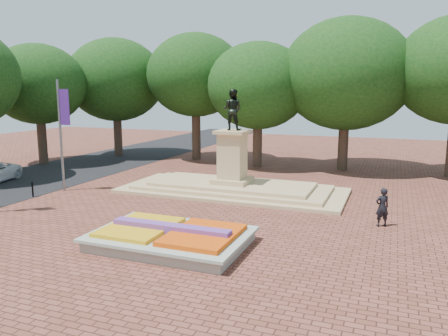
{
  "coord_description": "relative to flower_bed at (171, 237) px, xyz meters",
  "views": [
    {
      "loc": [
        9.28,
        -17.18,
        6.3
      ],
      "look_at": [
        0.88,
        4.34,
        2.2
      ],
      "focal_mm": 35.0,
      "sensor_mm": 36.0,
      "label": 1
    }
  ],
  "objects": [
    {
      "name": "tree_row_back",
      "position": [
        1.31,
        20.0,
        6.29
      ],
      "size": [
        44.8,
        8.8,
        10.43
      ],
      "color": "#392C1F",
      "rests_on": "ground"
    },
    {
      "name": "monument",
      "position": [
        -1.03,
        10.0,
        0.5
      ],
      "size": [
        14.0,
        6.0,
        6.4
      ],
      "color": "tan",
      "rests_on": "ground"
    },
    {
      "name": "asphalt_street",
      "position": [
        -16.03,
        7.0,
        -0.37
      ],
      "size": [
        9.0,
        90.0,
        0.02
      ],
      "primitive_type": "cube",
      "color": "black",
      "rests_on": "ground"
    },
    {
      "name": "flower_bed",
      "position": [
        0.0,
        0.0,
        0.0
      ],
      "size": [
        6.3,
        4.3,
        0.91
      ],
      "color": "gray",
      "rests_on": "ground"
    },
    {
      "name": "pedestrian",
      "position": [
        7.97,
        5.96,
        0.55
      ],
      "size": [
        0.81,
        0.72,
        1.85
      ],
      "primitive_type": "imported",
      "rotation": [
        0.0,
        0.0,
        3.68
      ],
      "color": "black",
      "rests_on": "ground"
    },
    {
      "name": "ground",
      "position": [
        -1.03,
        2.0,
        -0.38
      ],
      "size": [
        90.0,
        90.0,
        0.0
      ],
      "primitive_type": "plane",
      "color": "brown",
      "rests_on": "ground"
    }
  ]
}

